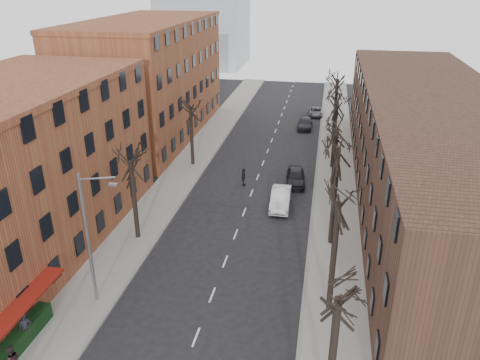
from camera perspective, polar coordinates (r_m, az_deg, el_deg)
The scene contains 22 objects.
sidewalk_left at distance 53.27m, azimuth -5.88°, elevation 2.34°, with size 4.00×90.00×0.15m, color gray.
sidewalk_right at distance 51.29m, azimuth 11.56°, elevation 1.10°, with size 4.00×90.00×0.15m, color gray.
building_left_near at distance 37.95m, azimuth -26.63°, elevation 0.38°, with size 12.00×26.00×12.00m, color brown.
building_left_far at distance 62.03m, azimuth -11.06°, elevation 11.80°, with size 12.00×28.00×14.00m, color brown.
building_right at distance 45.85m, azimuth 22.09°, elevation 3.63°, with size 12.00×50.00×10.00m, color #462B21.
awning_left at distance 31.18m, azimuth -24.18°, elevation -17.36°, with size 1.20×7.00×0.15m, color maroon.
hedge at distance 30.24m, azimuth -25.63°, elevation -17.51°, with size 0.80×6.00×1.00m, color black.
tree_right_b at distance 31.28m, azimuth 10.74°, elevation -15.18°, with size 5.20×5.20×10.80m, color black, non-canonical shape.
tree_right_c at distance 37.87m, azimuth 10.91°, elevation -7.61°, with size 5.20×5.20×11.60m, color black, non-canonical shape.
tree_right_d at distance 44.91m, azimuth 11.03°, elevation -2.34°, with size 5.20×5.20×10.00m, color black, non-canonical shape.
tree_right_e at distance 52.23m, azimuth 11.11°, elevation 1.47°, with size 5.20×5.20×10.80m, color black, non-canonical shape.
tree_right_f at distance 59.73m, azimuth 11.18°, elevation 4.34°, with size 5.20×5.20×11.60m, color black, non-canonical shape.
tree_left_a at distance 38.79m, azimuth -12.30°, elevation -6.92°, with size 5.20×5.20×9.50m, color black, non-canonical shape.
tree_left_b at distance 52.30m, azimuth -5.76°, elevation 1.84°, with size 5.20×5.20×9.50m, color black, non-canonical shape.
streetlight at distance 29.93m, azimuth -17.85°, elevation -6.34°, with size 2.45×0.22×9.03m.
silver_sedan at distance 42.58m, azimuth 4.98°, elevation -2.27°, with size 1.71×4.90×1.61m, color silver.
parked_car_near at distance 47.36m, azimuth 6.81°, elevation 0.40°, with size 1.84×4.57×1.56m, color black.
parked_car_mid at distance 65.18m, azimuth 7.93°, elevation 6.85°, with size 1.92×4.73×1.37m, color #22232A.
parked_car_far at distance 71.53m, azimuth 9.21°, elevation 8.21°, with size 1.94×4.20×1.17m, color #595B60.
pedestrian_a at distance 30.29m, azimuth -24.67°, elevation -16.10°, with size 0.70×0.46×1.92m, color black.
pedestrian_b at distance 28.65m, azimuth -26.02°, elevation -19.16°, with size 0.88×0.68×1.81m, color black.
pedestrian_crossing at distance 46.62m, azimuth 0.42°, elevation 0.36°, with size 1.07×0.45×1.82m, color black.
Camera 1 is at (6.47, -12.45, 19.48)m, focal length 35.00 mm.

